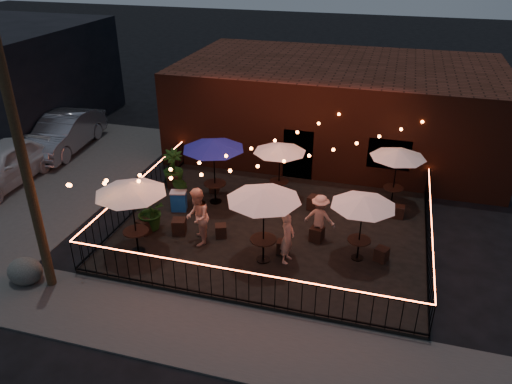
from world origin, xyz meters
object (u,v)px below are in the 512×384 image
cafe_table_5 (398,154)px  utility_pole (23,158)px  cafe_table_2 (264,195)px  boulder (25,271)px  cafe_table_0 (130,189)px  cafe_table_1 (213,145)px  cafe_table_3 (280,149)px  cafe_table_4 (363,202)px  cooler (179,201)px

cafe_table_5 → utility_pole: bearing=-141.2°
cafe_table_2 → boulder: 7.22m
utility_pole → cafe_table_0: size_ratio=3.27×
cafe_table_1 → cafe_table_5: bearing=14.5°
cafe_table_0 → cafe_table_3: 5.84m
cafe_table_0 → cafe_table_2: size_ratio=1.00×
cafe_table_0 → boulder: size_ratio=2.55×
cafe_table_4 → cafe_table_3: bearing=135.3°
cafe_table_3 → cafe_table_1: bearing=-154.6°
cafe_table_5 → cafe_table_0: bearing=-144.5°
utility_pole → cafe_table_2: 6.40m
cafe_table_2 → boulder: cafe_table_2 is taller
cafe_table_1 → cafe_table_3: bearing=25.4°
cafe_table_2 → cooler: bearing=149.9°
utility_pole → cooler: utility_pole is taller
cooler → cafe_table_2: bearing=-44.0°
cafe_table_2 → boulder: size_ratio=2.54×
cafe_table_5 → cooler: cafe_table_5 is taller
utility_pole → cafe_table_5: utility_pole is taller
cafe_table_0 → utility_pole: bearing=-129.6°
boulder → cafe_table_4: bearing=21.7°
cafe_table_2 → cafe_table_1: bearing=130.9°
cafe_table_4 → cafe_table_1: bearing=157.9°
cafe_table_0 → cafe_table_1: cafe_table_1 is taller
cooler → cafe_table_4: bearing=-24.9°
cafe_table_3 → cafe_table_4: cafe_table_4 is taller
cafe_table_0 → cafe_table_5: size_ratio=1.12×
cafe_table_2 → cafe_table_5: size_ratio=1.12×
cafe_table_2 → utility_pole: bearing=-154.5°
cafe_table_0 → cafe_table_5: cafe_table_0 is taller
cafe_table_1 → cafe_table_4: (5.44, -2.21, -0.30)m
utility_pole → cafe_table_0: bearing=50.4°
utility_pole → cafe_table_3: bearing=53.3°
cafe_table_3 → boulder: (-5.85, -6.88, -1.74)m
cafe_table_3 → cooler: bearing=-148.3°
cafe_table_0 → cafe_table_4: size_ratio=0.95×
cafe_table_4 → cafe_table_5: bearing=77.5°
cafe_table_4 → boulder: (-9.12, -3.64, -1.74)m
cafe_table_0 → cafe_table_5: (7.51, 5.35, -0.19)m
cooler → boulder: size_ratio=0.78×
utility_pole → cooler: (1.87, 4.82, -3.47)m
cafe_table_5 → cooler: size_ratio=2.93×
cooler → boulder: 5.57m
cafe_table_4 → cooler: (-6.48, 1.27, -1.59)m
cafe_table_0 → cafe_table_4: 6.83m
cafe_table_2 → cafe_table_4: (2.75, 0.89, -0.26)m
cafe_table_4 → boulder: 9.97m
boulder → cafe_table_3: bearing=49.6°
cafe_table_2 → cooler: cafe_table_2 is taller
cafe_table_1 → boulder: bearing=-122.2°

